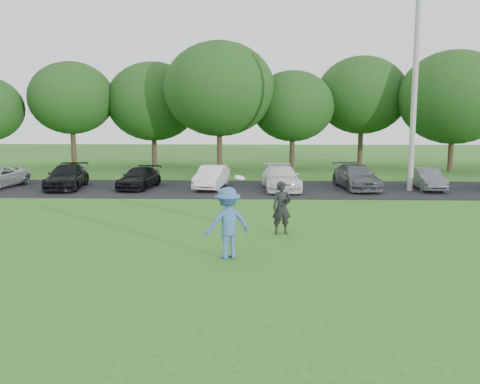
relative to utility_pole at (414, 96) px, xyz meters
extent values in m
plane|color=#2E6B1E|center=(-8.32, -12.54, -4.76)|extent=(100.00, 100.00, 0.00)
cube|color=black|center=(-8.32, 0.46, -4.75)|extent=(32.00, 6.50, 0.03)
cylinder|color=#9F9F9A|center=(0.00, 0.00, 0.00)|extent=(0.28, 0.28, 9.53)
imported|color=#3C66A9|center=(-8.54, -12.66, -3.77)|extent=(1.47, 1.17, 1.98)
cylinder|color=white|center=(-8.20, -12.92, -2.48)|extent=(0.28, 0.27, 0.13)
imported|color=black|center=(-6.92, -9.69, -3.89)|extent=(0.70, 0.53, 1.76)
cube|color=black|center=(-6.74, -9.87, -3.63)|extent=(0.16, 0.12, 0.10)
imported|color=black|center=(-17.71, 0.30, -4.13)|extent=(2.14, 4.33, 1.21)
imported|color=black|center=(-13.94, 0.46, -4.20)|extent=(2.00, 3.85, 1.07)
imported|color=white|center=(-10.12, 0.49, -4.15)|extent=(1.76, 3.72, 1.18)
imported|color=white|center=(-6.54, 0.15, -4.11)|extent=(2.09, 4.44, 1.25)
imported|color=#525559|center=(-2.59, 0.65, -4.11)|extent=(2.26, 4.46, 1.24)
imported|color=#515358|center=(1.00, 0.52, -4.19)|extent=(1.18, 3.33, 1.09)
cylinder|color=#38281C|center=(-20.82, 10.46, -3.41)|extent=(0.36, 0.36, 2.70)
ellipsoid|color=#214C19|center=(-20.82, 10.46, 0.16)|extent=(5.94, 5.94, 5.05)
cylinder|color=#38281C|center=(-15.32, 11.86, -3.66)|extent=(0.36, 0.36, 2.20)
ellipsoid|color=#214C19|center=(-15.32, 11.86, -0.06)|extent=(6.68, 6.68, 5.68)
cylinder|color=#38281C|center=(-10.32, 9.06, -3.41)|extent=(0.36, 0.36, 2.70)
ellipsoid|color=#214C19|center=(-10.32, 9.06, 0.72)|extent=(7.42, 7.42, 6.31)
cylinder|color=#38281C|center=(-5.32, 10.46, -3.66)|extent=(0.36, 0.36, 2.20)
ellipsoid|color=#214C19|center=(-5.32, 10.46, -0.40)|extent=(5.76, 5.76, 4.90)
cylinder|color=#38281C|center=(-0.32, 11.86, -3.41)|extent=(0.36, 0.36, 2.70)
ellipsoid|color=#214C19|center=(-0.32, 11.86, 0.37)|extent=(6.50, 6.50, 5.53)
cylinder|color=#38281C|center=(5.18, 9.06, -3.66)|extent=(0.36, 0.36, 2.20)
ellipsoid|color=#214C19|center=(5.18, 9.06, 0.15)|extent=(7.24, 7.24, 6.15)
camera|label=1|loc=(-7.71, -27.09, -0.70)|focal=40.00mm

